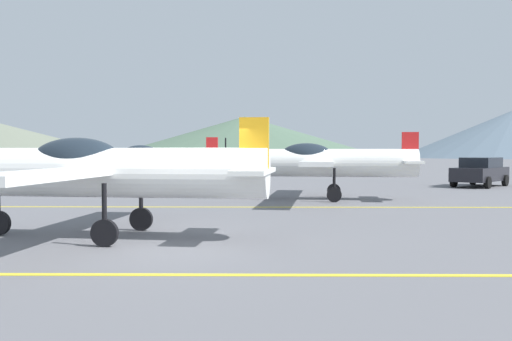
{
  "coord_description": "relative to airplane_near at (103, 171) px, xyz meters",
  "views": [
    {
      "loc": [
        1.54,
        -11.8,
        2.02
      ],
      "look_at": [
        1.31,
        10.0,
        1.2
      ],
      "focal_mm": 37.84,
      "sensor_mm": 36.0,
      "label": 1
    }
  ],
  "objects": [
    {
      "name": "airplane_near",
      "position": [
        0.0,
        0.0,
        0.0
      ],
      "size": [
        8.02,
        9.2,
        2.75
      ],
      "color": "white",
      "rests_on": "ground_plane"
    },
    {
      "name": "apron_line_far",
      "position": [
        2.13,
        6.67,
        -1.54
      ],
      "size": [
        80.0,
        0.16,
        0.01
      ],
      "primitive_type": "cube",
      "color": "yellow",
      "rests_on": "ground_plane"
    },
    {
      "name": "car_sedan",
      "position": [
        15.83,
        17.7,
        -0.7
      ],
      "size": [
        4.19,
        4.42,
        1.62
      ],
      "color": "black",
      "rests_on": "ground_plane"
    },
    {
      "name": "apron_line_near",
      "position": [
        2.13,
        -3.73,
        -1.54
      ],
      "size": [
        80.0,
        0.16,
        0.01
      ],
      "primitive_type": "cube",
      "color": "yellow",
      "rests_on": "ground_plane"
    },
    {
      "name": "ground_plane",
      "position": [
        2.13,
        -0.56,
        -1.55
      ],
      "size": [
        400.0,
        400.0,
        0.0
      ],
      "primitive_type": "plane",
      "color": "slate"
    },
    {
      "name": "airplane_far",
      "position": [
        -2.63,
        18.2,
        0.0
      ],
      "size": [
        8.01,
        9.2,
        2.75
      ],
      "color": "silver",
      "rests_on": "ground_plane"
    },
    {
      "name": "hill_centerleft",
      "position": [
        -1.58,
        155.68,
        4.73
      ],
      "size": [
        85.51,
        85.51,
        12.55
      ],
      "primitive_type": "cone",
      "color": "#4C6651",
      "rests_on": "ground_plane"
    },
    {
      "name": "airplane_mid",
      "position": [
        6.12,
        9.74,
        0.0
      ],
      "size": [
        8.02,
        9.2,
        2.75
      ],
      "color": "white",
      "rests_on": "ground_plane"
    }
  ]
}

